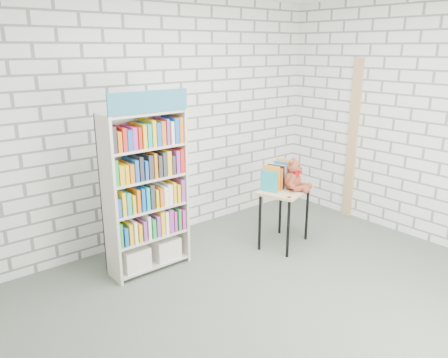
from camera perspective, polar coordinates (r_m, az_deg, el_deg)
ground at (r=4.21m, az=8.34°, el=-15.34°), size 4.50×4.50×0.00m
room_shell at (r=3.59m, az=9.56°, el=9.52°), size 4.52×4.02×2.81m
bookshelf at (r=4.44m, az=-10.20°, el=-1.60°), size 0.82×0.32×1.85m
display_table at (r=5.03m, az=7.96°, el=-2.25°), size 0.75×0.63×0.69m
table_books at (r=5.00m, az=6.98°, el=0.46°), size 0.49×0.33×0.27m
teddy_bear at (r=4.93m, az=9.21°, el=0.22°), size 0.34×0.32×0.35m
door_trim at (r=6.03m, az=16.44°, el=4.90°), size 0.05×0.12×2.10m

